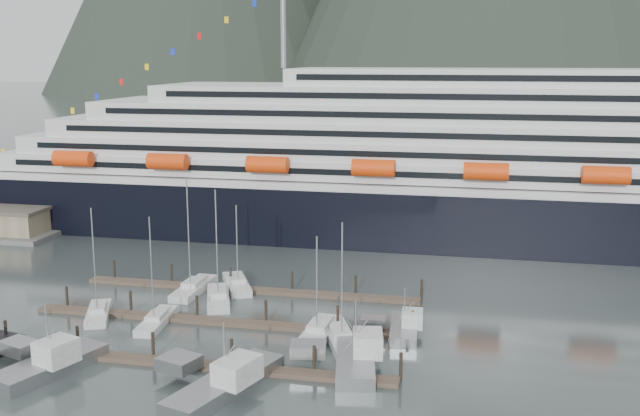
# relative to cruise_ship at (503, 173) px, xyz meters

# --- Properties ---
(ground) EXTENTS (1600.00, 1600.00, 0.00)m
(ground) POSITION_rel_cruise_ship_xyz_m (-30.03, -54.94, -12.04)
(ground) COLOR #3F4A49
(ground) RESTS_ON ground
(cruise_ship) EXTENTS (210.00, 30.40, 50.30)m
(cruise_ship) POSITION_rel_cruise_ship_xyz_m (0.00, 0.00, 0.00)
(cruise_ship) COLOR black
(cruise_ship) RESTS_ON ground
(dock_near) EXTENTS (48.18, 2.28, 3.20)m
(dock_near) POSITION_rel_cruise_ship_xyz_m (-34.95, -64.89, -11.73)
(dock_near) COLOR #4B3B30
(dock_near) RESTS_ON ground
(dock_mid) EXTENTS (48.18, 2.28, 3.20)m
(dock_mid) POSITION_rel_cruise_ship_xyz_m (-34.95, -51.89, -11.73)
(dock_mid) COLOR #4B3B30
(dock_mid) RESTS_ON ground
(dock_far) EXTENTS (48.18, 2.28, 3.20)m
(dock_far) POSITION_rel_cruise_ship_xyz_m (-34.95, -38.89, -11.73)
(dock_far) COLOR #4B3B30
(dock_far) RESTS_ON ground
(sailboat_a) EXTENTS (5.89, 9.28, 14.75)m
(sailboat_a) POSITION_rel_cruise_ship_xyz_m (-50.45, -53.03, -11.60)
(sailboat_a) COLOR #B7B7B7
(sailboat_a) RESTS_ON ground
(sailboat_b) EXTENTS (3.38, 9.83, 14.19)m
(sailboat_b) POSITION_rel_cruise_ship_xyz_m (-42.13, -53.92, -11.62)
(sailboat_b) COLOR #B7B7B7
(sailboat_b) RESTS_ON ground
(sailboat_c) EXTENTS (6.36, 10.91, 16.02)m
(sailboat_c) POSITION_rel_cruise_ship_xyz_m (-37.68, -44.09, -11.59)
(sailboat_c) COLOR #B7B7B7
(sailboat_c) RESTS_ON ground
(sailboat_d) EXTENTS (6.96, 12.18, 14.91)m
(sailboat_d) POSITION_rel_cruise_ship_xyz_m (-19.07, -54.64, -11.61)
(sailboat_d) COLOR #B7B7B7
(sailboat_d) RESTS_ON ground
(sailboat_e) EXTENTS (3.02, 11.00, 16.80)m
(sailboat_e) POSITION_rel_cruise_ship_xyz_m (-42.55, -40.66, -11.58)
(sailboat_e) COLOR #B7B7B7
(sailboat_e) RESTS_ON ground
(sailboat_f) EXTENTS (7.05, 10.27, 12.75)m
(sailboat_f) POSITION_rel_cruise_ship_xyz_m (-37.17, -37.69, -11.61)
(sailboat_f) COLOR #B7B7B7
(sailboat_f) RESTS_ON ground
(sailboat_h) EXTENTS (3.52, 10.46, 12.93)m
(sailboat_h) POSITION_rel_cruise_ship_xyz_m (-21.71, -53.65, -11.60)
(sailboat_h) COLOR #B7B7B7
(sailboat_h) RESTS_ON ground
(trawler_b) EXTENTS (10.79, 13.16, 8.18)m
(trawler_b) POSITION_rel_cruise_ship_xyz_m (-47.13, -69.55, -11.04)
(trawler_b) COLOR gray
(trawler_b) RESTS_ON ground
(trawler_c) EXTENTS (12.11, 15.82, 7.88)m
(trawler_c) POSITION_rel_cruise_ship_xyz_m (-27.83, -69.89, -11.07)
(trawler_c) COLOR gray
(trawler_c) RESTS_ON ground
(trawler_d) EXTENTS (10.21, 13.71, 7.92)m
(trawler_d) POSITION_rel_cruise_ship_xyz_m (-16.33, -61.06, -11.06)
(trawler_d) COLOR gray
(trawler_d) RESTS_ON ground
(trawler_e) EXTENTS (7.46, 9.78, 6.18)m
(trawler_e) POSITION_rel_cruise_ship_xyz_m (-12.14, -50.78, -11.22)
(trawler_e) COLOR gray
(trawler_e) RESTS_ON ground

